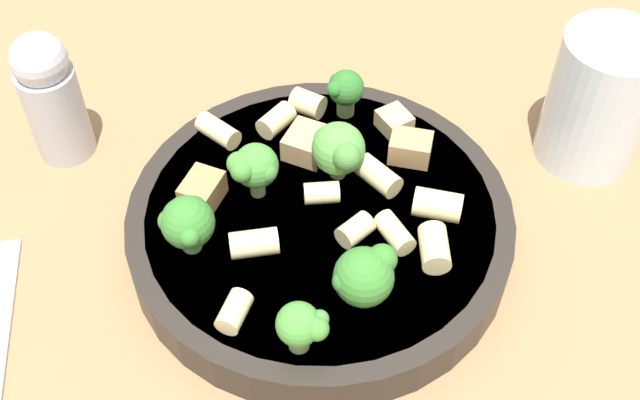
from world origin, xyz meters
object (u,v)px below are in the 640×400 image
drinking_glass (596,107)px  rigatoni_5 (308,103)px  pasta_bowl (320,223)px  rigatoni_6 (395,233)px  rigatoni_8 (276,120)px  broccoli_floret_1 (345,90)px  rigatoni_7 (254,243)px  broccoli_floret_3 (187,222)px  rigatoni_3 (438,205)px  rigatoni_9 (355,230)px  rigatoni_10 (234,312)px  broccoli_floret_4 (365,276)px  broccoli_floret_5 (306,326)px  chicken_chunk_1 (204,186)px  chicken_chunk_3 (307,143)px  rigatoni_2 (378,176)px  rigatoni_4 (434,248)px  rigatoni_0 (218,131)px  rigatoni_1 (315,192)px  chicken_chunk_2 (394,121)px  pepper_shaker (51,96)px  chicken_chunk_0 (410,148)px

drinking_glass → rigatoni_5: bearing=-85.8°
pasta_bowl → rigatoni_6: (0.02, 0.05, 0.02)m
rigatoni_8 → broccoli_floret_1: bearing=114.8°
broccoli_floret_1 → rigatoni_7: (0.12, -0.04, -0.01)m
broccoli_floret_3 → rigatoni_3: size_ratio=1.33×
rigatoni_9 → rigatoni_10: 0.09m
broccoli_floret_3 → drinking_glass: drinking_glass is taller
broccoli_floret_4 → broccoli_floret_5: bearing=-39.2°
rigatoni_7 → chicken_chunk_1: (-0.04, -0.04, 0.00)m
rigatoni_6 → rigatoni_7: size_ratio=0.94×
rigatoni_3 → chicken_chunk_3: bearing=-117.0°
rigatoni_2 → rigatoni_10: rigatoni_2 is taller
rigatoni_9 → chicken_chunk_1: 0.10m
rigatoni_5 → rigatoni_8: 0.03m
rigatoni_4 → broccoli_floret_4: bearing=-47.9°
rigatoni_7 → broccoli_floret_4: bearing=68.5°
broccoli_floret_4 → rigatoni_6: broccoli_floret_4 is taller
rigatoni_9 → pasta_bowl: bearing=-128.4°
broccoli_floret_1 → rigatoni_0: bearing=-67.1°
rigatoni_1 → chicken_chunk_2: size_ratio=1.03×
rigatoni_2 → rigatoni_10: (0.11, -0.07, -0.00)m
rigatoni_10 → pepper_shaker: bearing=-133.8°
rigatoni_4 → rigatoni_9: 0.05m
rigatoni_2 → chicken_chunk_0: 0.03m
chicken_chunk_1 → pepper_shaker: bearing=-116.3°
rigatoni_1 → rigatoni_10: bearing=-20.1°
rigatoni_7 → rigatoni_8: size_ratio=1.13×
drinking_glass → broccoli_floret_4: bearing=-41.2°
rigatoni_5 → rigatoni_7: bearing=-7.2°
broccoli_floret_1 → chicken_chunk_3: 0.05m
rigatoni_7 → chicken_chunk_2: rigatoni_7 is taller
broccoli_floret_3 → broccoli_floret_4: (0.03, 0.10, 0.00)m
rigatoni_4 → rigatoni_9: rigatoni_4 is taller
chicken_chunk_1 → rigatoni_3: bearing=90.5°
rigatoni_2 → rigatoni_3: size_ratio=1.02×
broccoli_floret_5 → rigatoni_3: broccoli_floret_5 is taller
rigatoni_2 → rigatoni_5: size_ratio=1.37×
broccoli_floret_3 → chicken_chunk_0: 0.15m
rigatoni_3 → rigatoni_8: bearing=-120.2°
rigatoni_3 → broccoli_floret_5: bearing=-33.6°
rigatoni_0 → chicken_chunk_1: 0.05m
rigatoni_1 → pepper_shaker: size_ratio=0.22×
rigatoni_6 → chicken_chunk_3: chicken_chunk_3 is taller
pasta_bowl → broccoli_floret_5: bearing=2.4°
chicken_chunk_1 → chicken_chunk_3: (-0.04, 0.06, -0.00)m
rigatoni_4 → chicken_chunk_2: size_ratio=1.30×
pasta_bowl → rigatoni_8: 0.08m
rigatoni_2 → pepper_shaker: size_ratio=0.30×
rigatoni_0 → drinking_glass: (-0.05, 0.25, 0.01)m
chicken_chunk_0 → drinking_glass: (-0.05, 0.12, 0.00)m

